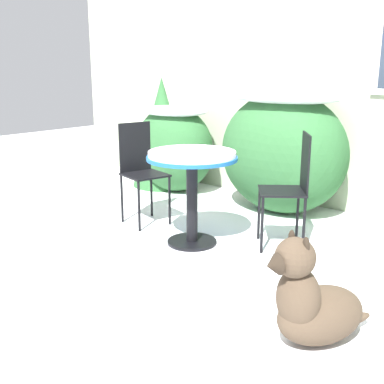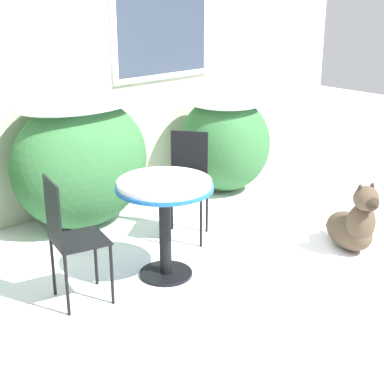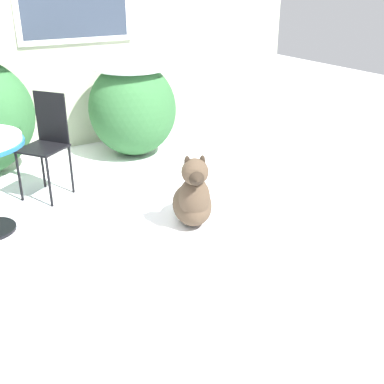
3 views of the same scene
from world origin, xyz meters
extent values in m
plane|color=white|center=(0.00, 0.00, 0.00)|extent=(16.00, 16.00, 0.00)
ellipsoid|color=#2D6033|center=(1.38, 1.55, 0.54)|extent=(1.00, 1.02, 1.07)
ellipsoid|color=white|center=(1.38, 1.55, 1.01)|extent=(0.85, 0.87, 0.12)
cube|color=black|center=(0.15, 0.84, 0.49)|extent=(0.52, 0.52, 0.02)
cube|color=black|center=(0.29, 0.95, 0.73)|extent=(0.22, 0.28, 0.48)
cylinder|color=black|center=(-0.09, 0.88, 0.24)|extent=(0.02, 0.02, 0.48)
cylinder|color=black|center=(0.12, 0.61, 0.24)|extent=(0.02, 0.02, 0.48)
cylinder|color=black|center=(0.18, 1.08, 0.24)|extent=(0.02, 0.02, 0.48)
cylinder|color=black|center=(0.38, 0.81, 0.24)|extent=(0.02, 0.02, 0.48)
ellipsoid|color=#4C3D2D|center=(1.07, -0.30, 0.16)|extent=(0.52, 0.62, 0.32)
ellipsoid|color=#4C3D2D|center=(1.01, -0.44, 0.29)|extent=(0.33, 0.31, 0.35)
sphere|color=#4C3D2D|center=(0.99, -0.47, 0.53)|extent=(0.22, 0.22, 0.22)
cone|color=#2D241B|center=(0.94, -0.60, 0.52)|extent=(0.14, 0.11, 0.12)
ellipsoid|color=#2D241B|center=(0.94, -0.44, 0.61)|extent=(0.06, 0.05, 0.10)
ellipsoid|color=#2D241B|center=(1.05, -0.48, 0.61)|extent=(0.06, 0.05, 0.10)
ellipsoid|color=#4C3D2D|center=(1.17, -0.07, 0.07)|extent=(0.16, 0.25, 0.06)
camera|label=1|loc=(2.09, -2.58, 1.49)|focal=45.00mm
camera|label=2|loc=(-3.20, -2.87, 2.25)|focal=55.00mm
camera|label=3|loc=(-0.81, -3.46, 1.93)|focal=45.00mm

